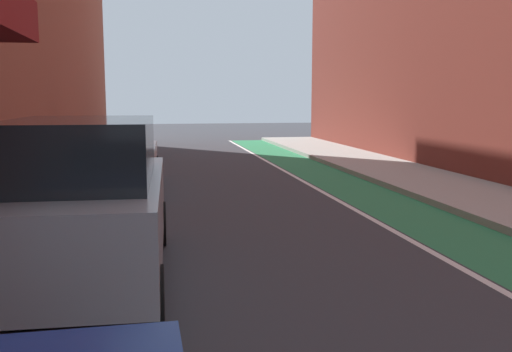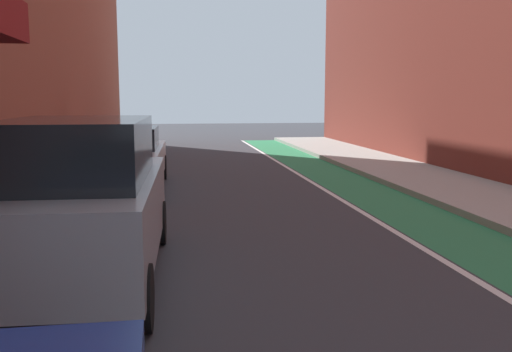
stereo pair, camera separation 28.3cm
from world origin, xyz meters
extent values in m
plane|color=#38383D|center=(0.00, 13.63, 0.00)|extent=(77.58, 77.58, 0.00)
cube|color=#2D8451|center=(2.95, 15.63, 0.00)|extent=(1.60, 35.27, 0.00)
cube|color=white|center=(2.05, 15.63, 0.00)|extent=(0.12, 35.27, 0.00)
cube|color=#A8A59E|center=(5.09, 15.63, 0.07)|extent=(2.67, 35.27, 0.14)
cube|color=#9EA0A8|center=(-2.70, 11.23, 0.80)|extent=(1.93, 4.45, 0.95)
cube|color=black|center=(-2.71, 11.01, 1.60)|extent=(1.65, 2.68, 0.75)
cylinder|color=black|center=(-3.46, 12.90, 0.33)|extent=(0.24, 0.67, 0.66)
cylinder|color=black|center=(-1.84, 12.85, 0.33)|extent=(0.24, 0.67, 0.66)
cylinder|color=black|center=(-1.94, 9.56, 0.33)|extent=(0.24, 0.67, 0.66)
cube|color=silver|center=(-2.70, 18.08, 0.68)|extent=(1.89, 4.63, 0.70)
cube|color=black|center=(-2.71, 17.85, 1.26)|extent=(1.60, 1.97, 0.55)
cylinder|color=black|center=(-3.44, 19.84, 0.33)|extent=(0.24, 0.67, 0.66)
cylinder|color=black|center=(-1.85, 19.80, 0.33)|extent=(0.24, 0.67, 0.66)
cylinder|color=black|center=(-3.55, 16.36, 0.33)|extent=(0.24, 0.67, 0.66)
cylinder|color=black|center=(-1.96, 16.31, 0.33)|extent=(0.24, 0.67, 0.66)
camera|label=1|loc=(-1.92, 4.32, 2.23)|focal=39.79mm
camera|label=2|loc=(-1.64, 4.27, 2.23)|focal=39.79mm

